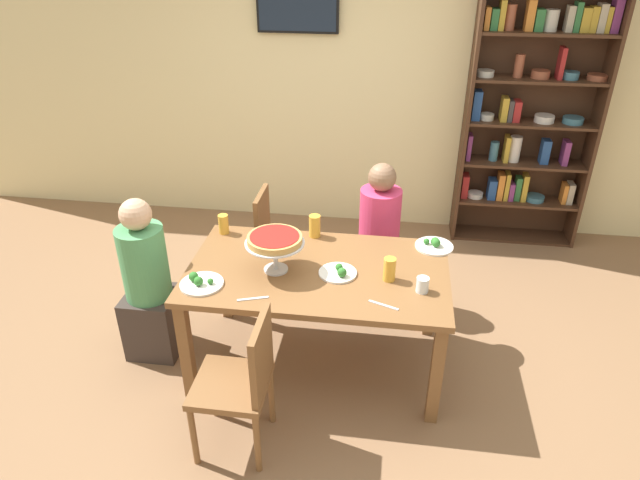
{
  "coord_description": "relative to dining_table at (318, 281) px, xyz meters",
  "views": [
    {
      "loc": [
        0.43,
        -2.9,
        2.61
      ],
      "look_at": [
        0.0,
        0.1,
        0.89
      ],
      "focal_mm": 31.61,
      "sensor_mm": 36.0,
      "label": 1
    }
  ],
  "objects": [
    {
      "name": "ground_plane",
      "position": [
        0.0,
        0.0,
        -0.65
      ],
      "size": [
        12.0,
        12.0,
        0.0
      ],
      "primitive_type": "plane",
      "color": "#846042"
    },
    {
      "name": "rear_partition",
      "position": [
        0.0,
        2.2,
        0.75
      ],
      "size": [
        8.0,
        0.12,
        2.8
      ],
      "primitive_type": "cube",
      "color": "beige",
      "rests_on": "ground_plane"
    },
    {
      "name": "dining_table",
      "position": [
        0.0,
        0.0,
        0.0
      ],
      "size": [
        1.61,
        0.95,
        0.74
      ],
      "color": "brown",
      "rests_on": "ground_plane"
    },
    {
      "name": "bookshelf",
      "position": [
        1.54,
        2.01,
        0.5
      ],
      "size": [
        1.1,
        0.3,
        2.21
      ],
      "color": "#422819",
      "rests_on": "ground_plane"
    },
    {
      "name": "television",
      "position": [
        -0.47,
        2.11,
        1.34
      ],
      "size": [
        0.7,
        0.05,
        0.43
      ],
      "color": "black"
    },
    {
      "name": "diner_head_west",
      "position": [
        -1.12,
        -0.02,
        -0.16
      ],
      "size": [
        0.34,
        0.34,
        1.15
      ],
      "color": "#382D28",
      "rests_on": "ground_plane"
    },
    {
      "name": "diner_far_right",
      "position": [
        0.35,
        0.76,
        -0.16
      ],
      "size": [
        0.34,
        0.34,
        1.15
      ],
      "rotation": [
        0.0,
        0.0,
        -1.57
      ],
      "color": "#382D28",
      "rests_on": "ground_plane"
    },
    {
      "name": "chair_far_left",
      "position": [
        -0.43,
        0.77,
        -0.17
      ],
      "size": [
        0.4,
        0.4,
        0.87
      ],
      "rotation": [
        0.0,
        0.0,
        -1.57
      ],
      "color": "brown",
      "rests_on": "ground_plane"
    },
    {
      "name": "chair_near_left",
      "position": [
        -0.3,
        -0.74,
        -0.17
      ],
      "size": [
        0.4,
        0.4,
        0.87
      ],
      "rotation": [
        0.0,
        0.0,
        1.57
      ],
      "color": "brown",
      "rests_on": "ground_plane"
    },
    {
      "name": "deep_dish_pizza_stand",
      "position": [
        -0.25,
        -0.05,
        0.29
      ],
      "size": [
        0.36,
        0.36,
        0.24
      ],
      "color": "silver",
      "rests_on": "dining_table"
    },
    {
      "name": "salad_plate_near_diner",
      "position": [
        -0.66,
        -0.27,
        0.11
      ],
      "size": [
        0.26,
        0.26,
        0.07
      ],
      "color": "white",
      "rests_on": "dining_table"
    },
    {
      "name": "salad_plate_far_diner",
      "position": [
        0.72,
        0.37,
        0.11
      ],
      "size": [
        0.25,
        0.25,
        0.07
      ],
      "color": "white",
      "rests_on": "dining_table"
    },
    {
      "name": "salad_plate_spare",
      "position": [
        0.14,
        -0.05,
        0.11
      ],
      "size": [
        0.23,
        0.23,
        0.07
      ],
      "color": "white",
      "rests_on": "dining_table"
    },
    {
      "name": "beer_glass_amber_tall",
      "position": [
        0.44,
        -0.06,
        0.16
      ],
      "size": [
        0.07,
        0.07,
        0.15
      ],
      "primitive_type": "cylinder",
      "color": "gold",
      "rests_on": "dining_table"
    },
    {
      "name": "beer_glass_amber_short",
      "position": [
        -0.08,
        0.41,
        0.17
      ],
      "size": [
        0.08,
        0.08,
        0.15
      ],
      "primitive_type": "cylinder",
      "color": "gold",
      "rests_on": "dining_table"
    },
    {
      "name": "beer_glass_amber_spare",
      "position": [
        -0.71,
        0.37,
        0.16
      ],
      "size": [
        0.07,
        0.07,
        0.14
      ],
      "primitive_type": "cylinder",
      "color": "gold",
      "rests_on": "dining_table"
    },
    {
      "name": "water_glass_clear_near",
      "position": [
        0.63,
        -0.15,
        0.13
      ],
      "size": [
        0.07,
        0.07,
        0.09
      ],
      "primitive_type": "cylinder",
      "color": "white",
      "rests_on": "dining_table"
    },
    {
      "name": "cutlery_fork_near",
      "position": [
        0.42,
        -0.32,
        0.09
      ],
      "size": [
        0.17,
        0.08,
        0.0
      ],
      "primitive_type": "cube",
      "rotation": [
        0.0,
        0.0,
        -0.36
      ],
      "color": "silver",
      "rests_on": "dining_table"
    },
    {
      "name": "cutlery_knife_near",
      "position": [
        -0.32,
        -0.37,
        0.09
      ],
      "size": [
        0.18,
        0.07,
        0.0
      ],
      "primitive_type": "cube",
      "rotation": [
        0.0,
        0.0,
        0.33
      ],
      "color": "silver",
      "rests_on": "dining_table"
    }
  ]
}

